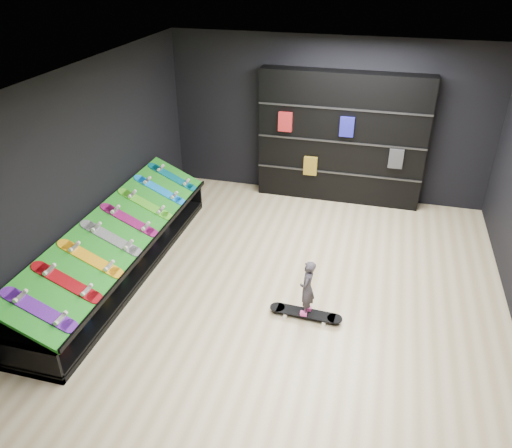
% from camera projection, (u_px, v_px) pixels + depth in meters
% --- Properties ---
extents(floor, '(6.00, 7.00, 0.01)m').
position_uv_depth(floor, '(286.00, 296.00, 7.07)').
color(floor, '#C5B185').
rests_on(floor, ground).
extents(ceiling, '(6.00, 7.00, 0.01)m').
position_uv_depth(ceiling, '(294.00, 83.00, 5.59)').
color(ceiling, white).
rests_on(ceiling, ground).
extents(wall_back, '(6.00, 0.02, 3.00)m').
position_uv_depth(wall_back, '(328.00, 120.00, 9.27)').
color(wall_back, black).
rests_on(wall_back, ground).
extents(wall_front, '(6.00, 0.02, 3.00)m').
position_uv_depth(wall_front, '(187.00, 429.00, 3.38)').
color(wall_front, black).
rests_on(wall_front, ground).
extents(wall_left, '(0.02, 7.00, 3.00)m').
position_uv_depth(wall_left, '(80.00, 177.00, 7.00)').
color(wall_left, black).
rests_on(wall_left, ground).
extents(display_rack, '(0.90, 4.50, 0.50)m').
position_uv_depth(display_rack, '(121.00, 256.00, 7.51)').
color(display_rack, black).
rests_on(display_rack, ground).
extents(turf_ramp, '(0.92, 4.50, 0.46)m').
position_uv_depth(turf_ramp, '(120.00, 230.00, 7.27)').
color(turf_ramp, '#126B10').
rests_on(turf_ramp, display_rack).
extents(back_shelving, '(3.05, 0.36, 2.44)m').
position_uv_depth(back_shelving, '(341.00, 139.00, 9.19)').
color(back_shelving, black).
rests_on(back_shelving, ground).
extents(floor_skateboard, '(0.99, 0.26, 0.09)m').
position_uv_depth(floor_skateboard, '(306.00, 315.00, 6.65)').
color(floor_skateboard, black).
rests_on(floor_skateboard, ground).
extents(child, '(0.14, 0.19, 0.48)m').
position_uv_depth(child, '(307.00, 298.00, 6.51)').
color(child, black).
rests_on(child, floor_skateboard).
extents(display_board_0, '(0.93, 0.22, 0.50)m').
position_uv_depth(display_board_0, '(40.00, 310.00, 5.66)').
color(display_board_0, purple).
rests_on(display_board_0, turf_ramp).
extents(display_board_1, '(0.93, 0.22, 0.50)m').
position_uv_depth(display_board_1, '(67.00, 282.00, 6.12)').
color(display_board_1, red).
rests_on(display_board_1, turf_ramp).
extents(display_board_2, '(0.93, 0.22, 0.50)m').
position_uv_depth(display_board_2, '(91.00, 259.00, 6.57)').
color(display_board_2, orange).
rests_on(display_board_2, turf_ramp).
extents(display_board_3, '(0.93, 0.22, 0.50)m').
position_uv_depth(display_board_3, '(111.00, 238.00, 7.03)').
color(display_board_3, black).
rests_on(display_board_3, turf_ramp).
extents(display_board_4, '(0.93, 0.22, 0.50)m').
position_uv_depth(display_board_4, '(130.00, 220.00, 7.49)').
color(display_board_4, '#E5198C').
rests_on(display_board_4, turf_ramp).
extents(display_board_5, '(0.93, 0.22, 0.50)m').
position_uv_depth(display_board_5, '(146.00, 204.00, 7.94)').
color(display_board_5, green).
rests_on(display_board_5, turf_ramp).
extents(display_board_6, '(0.93, 0.22, 0.50)m').
position_uv_depth(display_board_6, '(160.00, 190.00, 8.40)').
color(display_board_6, blue).
rests_on(display_board_6, turf_ramp).
extents(display_board_7, '(0.93, 0.22, 0.50)m').
position_uv_depth(display_board_7, '(173.00, 177.00, 8.86)').
color(display_board_7, '#0C8C99').
rests_on(display_board_7, turf_ramp).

